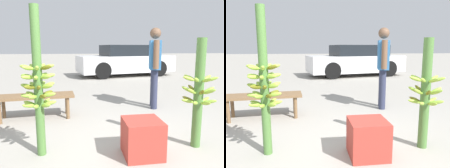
# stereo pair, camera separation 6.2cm
# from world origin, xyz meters

# --- Properties ---
(ground_plane) EXTENTS (80.00, 80.00, 0.00)m
(ground_plane) POSITION_xyz_m (0.00, 0.00, 0.00)
(ground_plane) COLOR #9E998E
(banana_stalk_left) EXTENTS (0.38, 0.38, 1.67)m
(banana_stalk_left) POSITION_xyz_m (-0.93, 0.13, 0.82)
(banana_stalk_left) COLOR #4C7A38
(banana_stalk_left) RESTS_ON ground_plane
(banana_stalk_center) EXTENTS (0.42, 0.42, 1.34)m
(banana_stalk_center) POSITION_xyz_m (0.94, 0.06, 0.68)
(banana_stalk_center) COLOR #4C7A38
(banana_stalk_center) RESTS_ON ground_plane
(vendor_person) EXTENTS (0.31, 0.68, 1.60)m
(vendor_person) POSITION_xyz_m (1.03, 1.86, 0.94)
(vendor_person) COLOR #2D334C
(vendor_person) RESTS_ON ground_plane
(market_bench) EXTENTS (1.35, 0.56, 0.42)m
(market_bench) POSITION_xyz_m (-1.23, 1.50, 0.36)
(market_bench) COLOR brown
(market_bench) RESTS_ON ground_plane
(parked_car) EXTENTS (4.30, 2.42, 1.32)m
(parked_car) POSITION_xyz_m (1.59, 7.03, 0.65)
(parked_car) COLOR silver
(parked_car) RESTS_ON ground_plane
(produce_crate) EXTENTS (0.42, 0.42, 0.42)m
(produce_crate) POSITION_xyz_m (0.21, -0.07, 0.21)
(produce_crate) COLOR #B2382D
(produce_crate) RESTS_ON ground_plane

